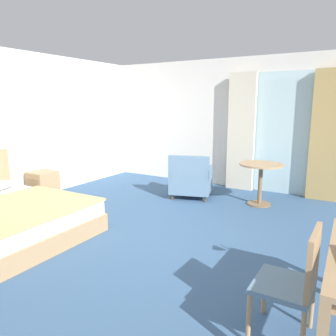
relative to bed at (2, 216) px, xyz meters
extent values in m
cube|color=#38567A|center=(1.71, 0.75, -0.30)|extent=(6.36, 7.30, 0.10)
cube|color=silver|center=(1.71, 4.14, 1.07)|extent=(5.96, 0.12, 2.64)
cube|color=silver|center=(2.72, 4.06, 0.92)|extent=(1.12, 0.02, 2.32)
cube|color=beige|center=(1.94, 3.96, 0.92)|extent=(0.54, 0.10, 2.33)
cube|color=tan|center=(3.51, 3.96, 0.92)|extent=(0.55, 0.10, 2.33)
cube|color=tan|center=(0.07, 0.00, -0.13)|extent=(2.15, 1.66, 0.24)
cube|color=white|center=(0.07, 0.00, 0.09)|extent=(2.09, 1.61, 0.19)
cube|color=tan|center=(0.43, 0.01, 0.20)|extent=(1.43, 1.63, 0.03)
cube|color=tan|center=(-0.86, 1.35, 0.02)|extent=(0.42, 0.44, 0.53)
cube|color=#8F704E|center=(-0.86, 1.13, 0.12)|extent=(0.35, 0.01, 0.13)
cube|color=tan|center=(3.94, 0.64, 0.10)|extent=(0.06, 0.06, 0.70)
cube|color=slate|center=(3.66, -0.12, 0.17)|extent=(0.41, 0.46, 0.04)
cube|color=tan|center=(3.85, -0.12, 0.41)|extent=(0.04, 0.43, 0.44)
cylinder|color=tan|center=(3.48, 0.09, -0.05)|extent=(0.04, 0.04, 0.39)
cylinder|color=tan|center=(3.48, -0.33, -0.05)|extent=(0.04, 0.04, 0.39)
cylinder|color=tan|center=(3.85, 0.09, -0.05)|extent=(0.04, 0.04, 0.39)
cube|color=slate|center=(1.36, 2.92, 0.01)|extent=(0.90, 0.87, 0.31)
cube|color=slate|center=(1.44, 2.66, 0.37)|extent=(0.73, 0.33, 0.41)
cube|color=slate|center=(1.66, 3.02, 0.24)|extent=(0.30, 0.68, 0.16)
cube|color=slate|center=(1.06, 2.83, 0.24)|extent=(0.30, 0.68, 0.16)
cylinder|color=#4C3D2D|center=(1.56, 3.28, -0.20)|extent=(0.04, 0.04, 0.10)
cylinder|color=#4C3D2D|center=(0.99, 3.10, -0.20)|extent=(0.04, 0.04, 0.10)
cylinder|color=#4C3D2D|center=(1.73, 2.75, -0.20)|extent=(0.04, 0.04, 0.10)
cylinder|color=#4C3D2D|center=(1.15, 2.57, -0.20)|extent=(0.04, 0.04, 0.10)
cylinder|color=tan|center=(2.61, 3.08, 0.47)|extent=(0.74, 0.74, 0.03)
cylinder|color=brown|center=(2.61, 3.08, 0.10)|extent=(0.07, 0.07, 0.70)
cylinder|color=brown|center=(2.61, 3.08, -0.23)|extent=(0.41, 0.41, 0.02)
camera|label=1|loc=(4.07, -2.45, 1.48)|focal=35.13mm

